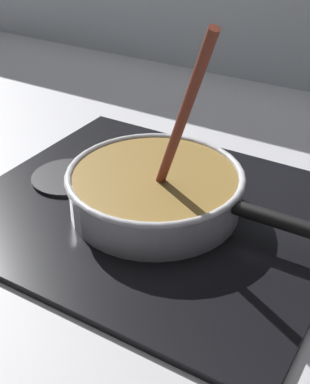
% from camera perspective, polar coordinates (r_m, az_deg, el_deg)
% --- Properties ---
extents(ground, '(2.40, 1.60, 0.04)m').
position_cam_1_polar(ground, '(0.82, -13.62, -5.75)').
color(ground, '#B7B7BC').
extents(hob_plate, '(0.56, 0.48, 0.01)m').
position_cam_1_polar(hob_plate, '(0.82, 0.00, -2.14)').
color(hob_plate, black).
rests_on(hob_plate, ground).
extents(burner_ring, '(0.19, 0.19, 0.01)m').
position_cam_1_polar(burner_ring, '(0.82, 0.00, -1.56)').
color(burner_ring, '#592D0C').
rests_on(burner_ring, hob_plate).
extents(spare_burner, '(0.12, 0.12, 0.01)m').
position_cam_1_polar(spare_burner, '(0.91, -9.50, 1.60)').
color(spare_burner, '#262628').
rests_on(spare_burner, hob_plate).
extents(cooking_pan, '(0.41, 0.27, 0.31)m').
position_cam_1_polar(cooking_pan, '(0.80, 0.14, 0.29)').
color(cooking_pan, silver).
rests_on(cooking_pan, hob_plate).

